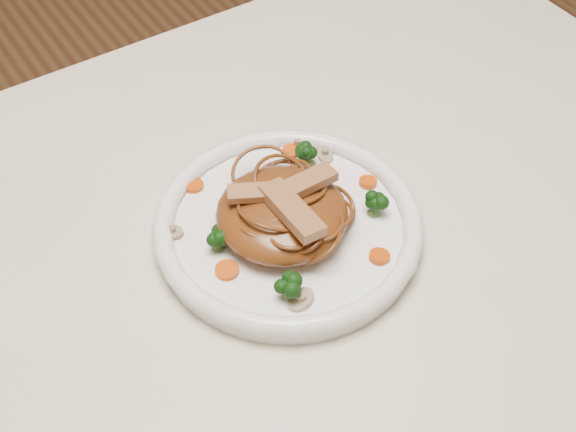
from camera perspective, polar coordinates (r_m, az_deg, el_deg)
table at (r=0.84m, az=-3.64°, el=-9.15°), size 1.20×0.80×0.75m
plate at (r=0.79m, az=-0.00°, el=-1.07°), size 0.33×0.33×0.02m
noodle_mound at (r=0.77m, az=-0.43°, el=0.17°), size 0.14×0.14×0.04m
chicken_a at (r=0.76m, az=1.12°, el=2.29°), size 0.07×0.02×0.01m
chicken_b at (r=0.75m, az=-2.12°, el=1.69°), size 0.06×0.04×0.01m
chicken_c at (r=0.74m, az=0.26°, el=0.42°), size 0.03×0.08×0.01m
broccoli_0 at (r=0.83m, az=1.48°, el=4.60°), size 0.03×0.03×0.03m
broccoli_1 at (r=0.76m, az=-5.03°, el=-1.49°), size 0.03×0.03×0.03m
broccoli_2 at (r=0.72m, az=0.10°, el=-4.99°), size 0.03×0.03×0.03m
broccoli_3 at (r=0.79m, az=6.19°, el=0.93°), size 0.03×0.03×0.03m
carrot_0 at (r=0.85m, az=0.23°, el=4.62°), size 0.02×0.02×0.00m
carrot_1 at (r=0.75m, az=-4.36°, el=-3.86°), size 0.02×0.02×0.00m
carrot_2 at (r=0.83m, az=5.70°, el=2.42°), size 0.02×0.02×0.00m
carrot_3 at (r=0.82m, az=-6.72°, el=2.20°), size 0.03×0.03×0.00m
carrot_4 at (r=0.76m, az=6.51°, el=-2.85°), size 0.02×0.02×0.00m
mushroom_0 at (r=0.72m, az=0.93°, el=-5.98°), size 0.03×0.03×0.01m
mushroom_1 at (r=0.85m, az=2.65°, el=4.36°), size 0.03×0.03×0.01m
mushroom_2 at (r=0.78m, az=-8.22°, el=-1.18°), size 0.03×0.03×0.01m
mushroom_3 at (r=0.86m, az=0.65°, el=5.04°), size 0.03×0.03×0.01m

